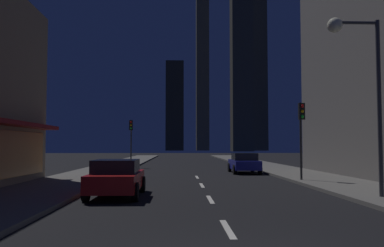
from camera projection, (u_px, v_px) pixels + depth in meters
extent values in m
cube|color=black|center=(191.00, 167.00, 38.27)|extent=(78.00, 136.00, 0.10)
cube|color=#605E59|center=(263.00, 165.00, 38.52)|extent=(4.00, 76.00, 0.15)
cube|color=#605E59|center=(117.00, 166.00, 38.04)|extent=(4.00, 76.00, 0.15)
cube|color=silver|center=(228.00, 229.00, 9.54)|extent=(0.16, 2.20, 0.01)
cube|color=silver|center=(210.00, 200.00, 14.73)|extent=(0.16, 2.20, 0.01)
cube|color=silver|center=(202.00, 185.00, 19.92)|extent=(0.16, 2.20, 0.01)
cube|color=silver|center=(197.00, 177.00, 25.10)|extent=(0.16, 2.20, 0.01)
cube|color=#2F2D23|center=(175.00, 106.00, 161.41)|extent=(7.18, 6.92, 35.99)
cube|color=brown|center=(202.00, 60.00, 164.41)|extent=(5.11, 6.51, 74.52)
cube|color=#444133|center=(241.00, 42.00, 140.29)|extent=(7.25, 7.29, 77.03)
cube|color=#474335|center=(256.00, 62.00, 160.03)|extent=(8.21, 6.37, 70.63)
cube|color=#B21919|center=(117.00, 181.00, 15.66)|extent=(1.80, 4.20, 0.65)
cube|color=black|center=(116.00, 167.00, 15.49)|extent=(1.64, 2.00, 0.55)
cylinder|color=black|center=(101.00, 184.00, 17.01)|extent=(0.22, 0.68, 0.68)
cylinder|color=black|center=(142.00, 184.00, 17.07)|extent=(0.22, 0.68, 0.68)
cylinder|color=black|center=(86.00, 192.00, 14.22)|extent=(0.22, 0.68, 0.68)
cylinder|color=black|center=(135.00, 192.00, 14.28)|extent=(0.22, 0.68, 0.68)
sphere|color=white|center=(111.00, 176.00, 17.69)|extent=(0.18, 0.18, 0.18)
sphere|color=white|center=(136.00, 176.00, 17.73)|extent=(0.18, 0.18, 0.18)
cube|color=navy|center=(244.00, 165.00, 29.00)|extent=(1.80, 4.20, 0.65)
cube|color=black|center=(244.00, 157.00, 28.83)|extent=(1.64, 2.00, 0.55)
cylinder|color=black|center=(230.00, 167.00, 30.35)|extent=(0.22, 0.68, 0.68)
cylinder|color=black|center=(252.00, 167.00, 30.41)|extent=(0.22, 0.68, 0.68)
cylinder|color=black|center=(235.00, 170.00, 27.56)|extent=(0.22, 0.68, 0.68)
cylinder|color=black|center=(260.00, 169.00, 27.62)|extent=(0.22, 0.68, 0.68)
sphere|color=white|center=(233.00, 163.00, 31.03)|extent=(0.18, 0.18, 0.18)
sphere|color=white|center=(247.00, 163.00, 31.07)|extent=(0.18, 0.18, 0.18)
cylinder|color=#B2B2B2|center=(113.00, 167.00, 28.97)|extent=(0.22, 0.22, 0.55)
sphere|color=#B2B2B2|center=(113.00, 163.00, 28.98)|extent=(0.21, 0.21, 0.21)
cylinder|color=#B2B2B2|center=(113.00, 171.00, 28.95)|extent=(0.30, 0.30, 0.06)
cylinder|color=#B2B2B2|center=(111.00, 167.00, 28.96)|extent=(0.10, 0.10, 0.10)
cylinder|color=#B2B2B2|center=(116.00, 167.00, 28.97)|extent=(0.10, 0.10, 0.10)
cylinder|color=#2D2D2D|center=(301.00, 141.00, 21.74)|extent=(0.12, 0.12, 4.20)
cube|color=black|center=(302.00, 111.00, 21.63)|extent=(0.32, 0.24, 0.90)
sphere|color=red|center=(302.00, 106.00, 21.51)|extent=(0.18, 0.18, 0.18)
sphere|color=#F2B20C|center=(302.00, 111.00, 21.50)|extent=(0.18, 0.18, 0.18)
sphere|color=#19D833|center=(302.00, 116.00, 21.48)|extent=(0.18, 0.18, 0.18)
cylinder|color=#2D2D2D|center=(131.00, 143.00, 36.43)|extent=(0.12, 0.12, 4.20)
cube|color=black|center=(131.00, 125.00, 36.32)|extent=(0.32, 0.24, 0.90)
sphere|color=red|center=(131.00, 122.00, 36.21)|extent=(0.18, 0.18, 0.18)
sphere|color=#F2B20C|center=(131.00, 125.00, 36.19)|extent=(0.18, 0.18, 0.18)
sphere|color=#19D833|center=(131.00, 128.00, 36.17)|extent=(0.18, 0.18, 0.18)
cylinder|color=#38383D|center=(379.00, 107.00, 14.64)|extent=(0.16, 0.16, 6.50)
cylinder|color=#38383D|center=(356.00, 23.00, 14.78)|extent=(1.60, 0.12, 0.12)
sphere|color=#FCF7CC|center=(335.00, 25.00, 14.75)|extent=(0.56, 0.56, 0.56)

